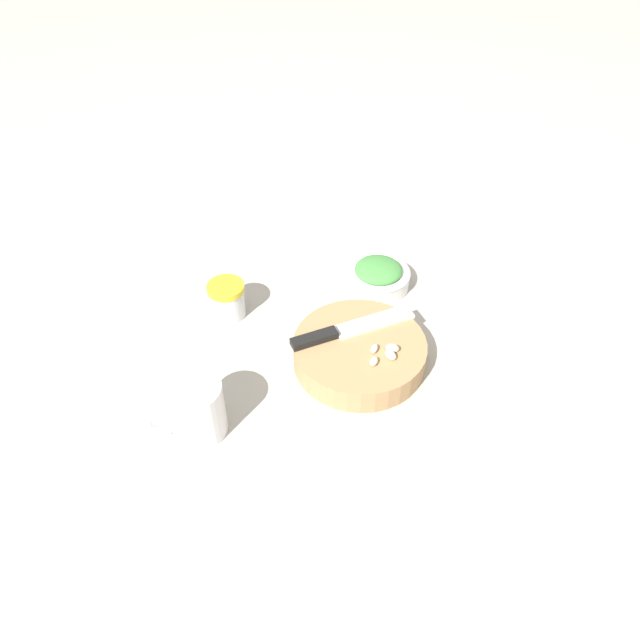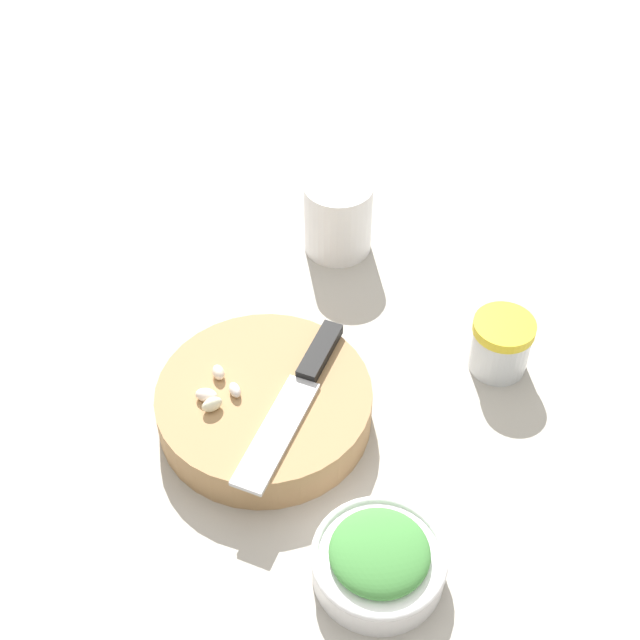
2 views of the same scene
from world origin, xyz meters
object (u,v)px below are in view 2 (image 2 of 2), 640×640
Objects in this scene: cutting_board at (265,406)px; herb_bowl at (379,560)px; chef_knife at (298,392)px; spice_jar at (501,344)px; garlic_cloves at (216,392)px; coffee_mug at (339,215)px.

cutting_board is 1.80× the size of herb_bowl.
chef_knife reaches higher than herb_bowl.
chef_knife is at bearing -112.86° from spice_jar.
garlic_cloves is at bearing -117.65° from spice_jar.
chef_knife is at bearing 42.06° from cutting_board.
spice_jar reaches higher than herb_bowl.
spice_jar is 0.27m from coffee_mug.
spice_jar is (0.09, 0.22, -0.02)m from chef_knife.
spice_jar is at bearing -2.21° from coffee_mug.
coffee_mug is (-0.36, 0.29, 0.02)m from herb_bowl.
garlic_cloves reaches higher than herb_bowl.
garlic_cloves is (-0.03, -0.04, 0.03)m from cutting_board.
cutting_board is at bearing -58.92° from coffee_mug.
coffee_mug is (-0.15, 0.25, 0.03)m from cutting_board.
garlic_cloves is 0.32m from spice_jar.
garlic_cloves is 0.45× the size of coffee_mug.
cutting_board is 0.05m from chef_knife.
garlic_cloves is (-0.06, -0.06, 0.00)m from chef_knife.
garlic_cloves is 0.42× the size of herb_bowl.
cutting_board is at bearing 169.10° from herb_bowl.
cutting_board is 1.05× the size of chef_knife.
cutting_board is 3.31× the size of spice_jar.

